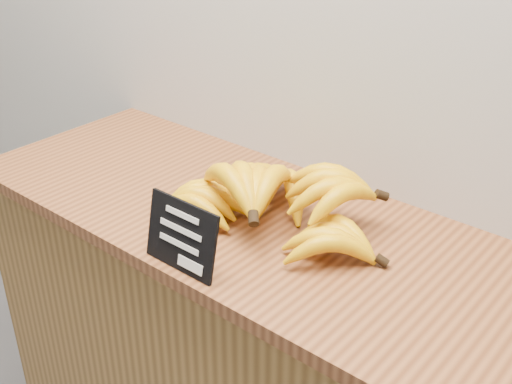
{
  "coord_description": "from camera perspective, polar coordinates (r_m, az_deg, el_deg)",
  "views": [
    {
      "loc": [
        0.89,
        1.85,
        1.62
      ],
      "look_at": [
        0.17,
        2.7,
        1.02
      ],
      "focal_mm": 45.0,
      "sensor_mm": 36.0,
      "label": 1
    }
  ],
  "objects": [
    {
      "name": "banana_pile",
      "position": [
        1.32,
        1.18,
        -0.47
      ],
      "size": [
        0.5,
        0.34,
        0.13
      ],
      "color": "#EAB309",
      "rests_on": "counter_top"
    },
    {
      "name": "counter_top",
      "position": [
        1.35,
        1.36,
        -3.16
      ],
      "size": [
        1.48,
        0.54,
        0.03
      ],
      "primitive_type": "cube",
      "color": "brown",
      "rests_on": "counter"
    },
    {
      "name": "chalkboard_sign",
      "position": [
        1.18,
        -6.67,
        -3.91
      ],
      "size": [
        0.17,
        0.04,
        0.13
      ],
      "primitive_type": "cube",
      "rotation": [
        -0.22,
        0.0,
        0.0
      ],
      "color": "black",
      "rests_on": "counter_top"
    }
  ]
}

